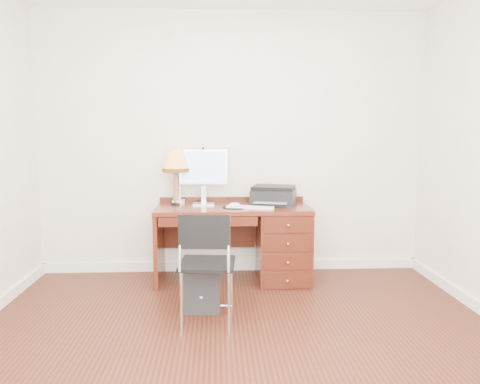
{
  "coord_description": "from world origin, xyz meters",
  "views": [
    {
      "loc": [
        -0.16,
        -3.14,
        1.49
      ],
      "look_at": [
        0.06,
        1.2,
        0.92
      ],
      "focal_mm": 35.0,
      "sensor_mm": 36.0,
      "label": 1
    }
  ],
  "objects": [
    {
      "name": "printer",
      "position": [
        0.41,
        1.49,
        0.84
      ],
      "size": [
        0.5,
        0.44,
        0.19
      ],
      "rotation": [
        0.0,
        0.0,
        -0.28
      ],
      "color": "black",
      "rests_on": "desk"
    },
    {
      "name": "leg_lamp",
      "position": [
        -0.57,
        1.55,
        1.16
      ],
      "size": [
        0.27,
        0.27,
        0.55
      ],
      "color": "black",
      "rests_on": "desk"
    },
    {
      "name": "monitor",
      "position": [
        -0.29,
        1.54,
        1.1
      ],
      "size": [
        0.48,
        0.16,
        0.55
      ],
      "rotation": [
        0.0,
        0.0,
        -0.01
      ],
      "color": "silver",
      "rests_on": "desk"
    },
    {
      "name": "phone",
      "position": [
        -0.55,
        1.56,
        0.81
      ],
      "size": [
        0.12,
        0.12,
        0.21
      ],
      "rotation": [
        0.0,
        0.0,
        -0.3
      ],
      "color": "white",
      "rests_on": "desk"
    },
    {
      "name": "chair",
      "position": [
        -0.23,
        0.31,
        0.54
      ],
      "size": [
        0.45,
        0.45,
        0.89
      ],
      "rotation": [
        0.0,
        0.0,
        -0.08
      ],
      "color": "black",
      "rests_on": "ground"
    },
    {
      "name": "ground",
      "position": [
        0.0,
        0.0,
        0.0
      ],
      "size": [
        4.0,
        4.0,
        0.0
      ],
      "primitive_type": "plane",
      "color": "#34140B",
      "rests_on": "ground"
    },
    {
      "name": "pen_cup",
      "position": [
        0.24,
        1.54,
        0.79
      ],
      "size": [
        0.07,
        0.07,
        0.09
      ],
      "primitive_type": "cylinder",
      "color": "black",
      "rests_on": "desk"
    },
    {
      "name": "mouse_pad",
      "position": [
        0.01,
        1.32,
        0.76
      ],
      "size": [
        0.24,
        0.24,
        0.05
      ],
      "color": "black",
      "rests_on": "desk"
    },
    {
      "name": "equipment_box",
      "position": [
        -0.29,
        0.65,
        0.18
      ],
      "size": [
        0.3,
        0.3,
        0.35
      ],
      "primitive_type": "cube",
      "rotation": [
        0.0,
        0.0,
        0.0
      ],
      "color": "black",
      "rests_on": "ground"
    },
    {
      "name": "room_shell",
      "position": [
        0.0,
        0.63,
        0.05
      ],
      "size": [
        4.0,
        4.0,
        4.0
      ],
      "color": "white",
      "rests_on": "ground"
    },
    {
      "name": "keyboard",
      "position": [
        0.16,
        1.28,
        0.76
      ],
      "size": [
        0.48,
        0.22,
        0.02
      ],
      "primitive_type": "cube",
      "rotation": [
        0.0,
        0.0,
        -0.19
      ],
      "color": "white",
      "rests_on": "desk"
    },
    {
      "name": "desk",
      "position": [
        0.32,
        1.4,
        0.41
      ],
      "size": [
        1.5,
        0.67,
        0.75
      ],
      "color": "#5A2012",
      "rests_on": "ground"
    }
  ]
}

